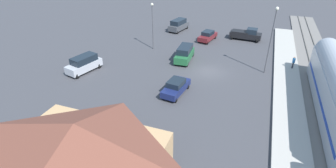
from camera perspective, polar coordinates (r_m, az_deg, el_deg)
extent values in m
plane|color=#424247|center=(36.15, 8.85, 2.72)|extent=(200.00, 200.00, 0.00)
cube|color=slate|center=(36.56, 30.75, -0.91)|extent=(4.80, 70.00, 0.18)
cube|color=#59544C|center=(36.66, 31.89, -0.89)|extent=(0.10, 70.00, 0.12)
cube|color=#59544C|center=(36.34, 29.72, -0.52)|extent=(0.10, 70.00, 0.12)
cube|color=#B7B2A8|center=(35.85, 24.62, 0.24)|extent=(3.20, 46.00, 0.30)
cube|color=#ADB2BC|center=(30.86, 32.96, -2.49)|extent=(2.90, 19.53, 3.70)
cube|color=#19389E|center=(30.64, 30.21, -2.53)|extent=(0.04, 17.97, 0.36)
pyramid|color=brown|center=(17.76, -19.44, -10.96)|extent=(11.17, 8.42, 2.17)
cube|color=#4C3323|center=(22.55, -11.75, -12.94)|extent=(1.10, 0.08, 2.10)
cylinder|color=#333338|center=(39.71, 25.65, 3.71)|extent=(0.22, 0.22, 0.85)
cylinder|color=#2D72B7|center=(39.43, 25.88, 4.67)|extent=(0.36, 0.36, 0.62)
sphere|color=tan|center=(39.28, 26.01, 5.24)|extent=(0.24, 0.24, 0.24)
cube|color=maroon|center=(47.37, 8.68, 10.21)|extent=(2.73, 4.78, 0.76)
cube|color=#19232D|center=(47.15, 8.74, 11.02)|extent=(2.03, 2.45, 0.64)
cylinder|color=black|center=(49.27, 8.62, 10.50)|extent=(0.22, 0.68, 0.68)
cylinder|color=black|center=(48.69, 10.35, 10.13)|extent=(0.22, 0.68, 0.68)
cylinder|color=black|center=(46.33, 6.85, 9.40)|extent=(0.22, 0.68, 0.68)
cylinder|color=black|center=(45.72, 8.67, 9.00)|extent=(0.22, 0.68, 0.68)
cube|color=silver|center=(37.18, -17.91, 3.81)|extent=(3.09, 5.23, 1.00)
cube|color=#19232D|center=(36.89, -17.96, 5.21)|extent=(2.51, 3.75, 0.88)
cylinder|color=black|center=(35.77, -19.22, 1.64)|extent=(0.22, 0.68, 0.68)
cylinder|color=black|center=(37.06, -20.87, 2.32)|extent=(0.22, 0.68, 0.68)
cylinder|color=black|center=(37.83, -14.78, 3.89)|extent=(0.22, 0.68, 0.68)
cylinder|color=black|center=(39.06, -16.49, 4.46)|extent=(0.22, 0.68, 0.68)
cube|color=#236638|center=(38.74, 3.63, 6.27)|extent=(2.23, 5.00, 1.00)
cube|color=#19232D|center=(38.51, 3.73, 7.63)|extent=(1.91, 3.52, 0.88)
cylinder|color=black|center=(37.07, 4.20, 4.30)|extent=(0.22, 0.68, 0.68)
cylinder|color=black|center=(37.45, 1.63, 4.63)|extent=(0.22, 0.68, 0.68)
cylinder|color=black|center=(40.48, 5.45, 6.47)|extent=(0.22, 0.68, 0.68)
cylinder|color=black|center=(40.82, 3.08, 6.76)|extent=(0.22, 0.68, 0.68)
cube|color=navy|center=(30.33, 1.75, -0.90)|extent=(2.37, 4.69, 0.76)
cube|color=#19232D|center=(29.99, 1.77, 0.25)|extent=(1.87, 2.34, 0.64)
cylinder|color=black|center=(28.93, 1.71, -3.43)|extent=(0.22, 0.68, 0.68)
cylinder|color=black|center=(29.54, -1.09, -2.66)|extent=(0.22, 0.68, 0.68)
cylinder|color=black|center=(31.59, 4.39, -0.45)|extent=(0.22, 0.68, 0.68)
cylinder|color=black|center=(32.15, 1.77, 0.20)|extent=(0.22, 0.68, 0.68)
cube|color=#47494F|center=(52.38, 2.37, 12.52)|extent=(2.95, 5.20, 1.00)
cube|color=#19232D|center=(51.99, 2.31, 13.47)|extent=(2.41, 3.72, 0.88)
cylinder|color=black|center=(54.51, 2.60, 12.64)|extent=(0.22, 0.68, 0.68)
cylinder|color=black|center=(53.71, 4.22, 12.34)|extent=(0.22, 0.68, 0.68)
cylinder|color=black|center=(51.40, 0.42, 11.63)|extent=(0.22, 0.68, 0.68)
cylinder|color=black|center=(50.55, 2.11, 11.30)|extent=(0.22, 0.68, 0.68)
cube|color=black|center=(49.27, 16.60, 10.23)|extent=(5.50, 2.25, 0.92)
cube|color=#19232D|center=(48.91, 17.95, 10.98)|extent=(1.82, 1.82, 0.84)
cylinder|color=black|center=(50.06, 19.12, 9.57)|extent=(0.22, 0.76, 0.76)
cylinder|color=black|center=(48.43, 18.89, 8.96)|extent=(0.22, 0.76, 0.76)
cylinder|color=black|center=(50.49, 14.25, 10.45)|extent=(0.22, 0.76, 0.76)
cylinder|color=black|center=(48.87, 13.86, 9.87)|extent=(0.22, 0.76, 0.76)
cube|color=black|center=(49.21, 15.60, 11.04)|extent=(3.07, 2.02, 0.20)
cylinder|color=#515156|center=(36.16, 21.47, 8.29)|extent=(0.16, 0.16, 8.43)
sphere|color=#EAE5C6|center=(34.97, 22.81, 14.98)|extent=(0.44, 0.44, 0.44)
cylinder|color=#515156|center=(42.28, -3.37, 12.12)|extent=(0.16, 0.16, 7.00)
sphere|color=#EAE5C6|center=(41.35, -3.52, 17.00)|extent=(0.44, 0.44, 0.44)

